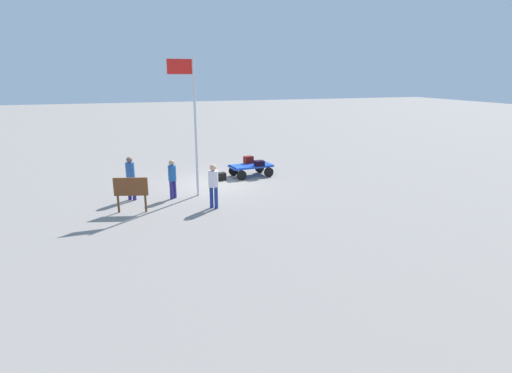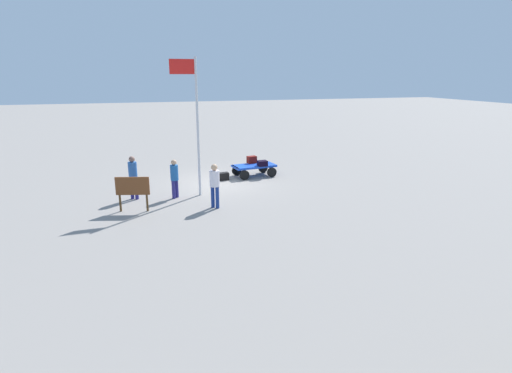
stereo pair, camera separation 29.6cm
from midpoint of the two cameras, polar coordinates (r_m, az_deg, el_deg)
name	(u,v)px [view 1 (the left image)]	position (r m, az deg, el deg)	size (l,w,h in m)	color
ground_plane	(216,183)	(19.54, -5.94, 0.51)	(120.00, 120.00, 0.00)	gray
luggage_cart	(250,168)	(20.61, -1.18, 2.60)	(2.21, 1.39, 0.58)	blue
suitcase_maroon	(259,163)	(20.33, 0.03, 3.23)	(0.47, 0.40, 0.26)	black
suitcase_navy	(248,160)	(20.97, -1.46, 3.73)	(0.51, 0.40, 0.36)	maroon
suitcase_olive	(220,177)	(19.95, -5.36, 1.38)	(0.53, 0.37, 0.36)	black
worker_lead	(213,182)	(15.61, -6.45, 0.60)	(0.53, 0.53, 1.71)	navy
worker_trailing	(130,175)	(17.33, -17.44, 1.55)	(0.47, 0.47, 1.79)	navy
worker_supervisor	(172,177)	(17.14, -11.98, 1.35)	(0.46, 0.46, 1.61)	navy
flagpole	(192,115)	(16.98, -9.33, 9.71)	(1.07, 0.10, 5.62)	silver
signboard	(131,189)	(15.80, -17.43, -0.35)	(1.21, 0.38, 1.32)	#4C3319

